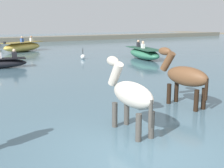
{
  "coord_description": "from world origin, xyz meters",
  "views": [
    {
      "loc": [
        -3.15,
        -3.92,
        2.78
      ],
      "look_at": [
        1.43,
        3.76,
        0.85
      ],
      "focal_mm": 46.3,
      "sensor_mm": 36.0,
      "label": 1
    }
  ],
  "objects_px": {
    "horse_lead_pinto": "(131,96)",
    "boat_far_offshore": "(0,63)",
    "horse_trailing_bay": "(185,78)",
    "channel_buoy": "(83,57)",
    "boat_mid_outer": "(144,53)",
    "boat_far_inshore": "(23,47)"
  },
  "relations": [
    {
      "from": "channel_buoy",
      "to": "boat_mid_outer",
      "type": "bearing_deg",
      "value": -29.43
    },
    {
      "from": "horse_lead_pinto",
      "to": "channel_buoy",
      "type": "xyz_separation_m",
      "value": [
        4.59,
        12.29,
        -0.66
      ]
    },
    {
      "from": "boat_far_inshore",
      "to": "channel_buoy",
      "type": "distance_m",
      "value": 7.49
    },
    {
      "from": "boat_far_inshore",
      "to": "boat_far_offshore",
      "type": "bearing_deg",
      "value": -111.47
    },
    {
      "from": "boat_far_offshore",
      "to": "channel_buoy",
      "type": "bearing_deg",
      "value": 12.34
    },
    {
      "from": "boat_mid_outer",
      "to": "boat_far_offshore",
      "type": "bearing_deg",
      "value": 174.88
    },
    {
      "from": "boat_far_inshore",
      "to": "channel_buoy",
      "type": "relative_size",
      "value": 5.5
    },
    {
      "from": "horse_lead_pinto",
      "to": "horse_trailing_bay",
      "type": "bearing_deg",
      "value": 19.35
    },
    {
      "from": "boat_far_offshore",
      "to": "channel_buoy",
      "type": "distance_m",
      "value": 5.58
    },
    {
      "from": "boat_mid_outer",
      "to": "channel_buoy",
      "type": "xyz_separation_m",
      "value": [
        -3.54,
        2.0,
        -0.2
      ]
    },
    {
      "from": "horse_lead_pinto",
      "to": "channel_buoy",
      "type": "bearing_deg",
      "value": 69.52
    },
    {
      "from": "horse_lead_pinto",
      "to": "boat_mid_outer",
      "type": "xyz_separation_m",
      "value": [
        8.13,
        10.29,
        -0.46
      ]
    },
    {
      "from": "horse_trailing_bay",
      "to": "channel_buoy",
      "type": "xyz_separation_m",
      "value": [
        2.09,
        11.41,
        -0.68
      ]
    },
    {
      "from": "boat_mid_outer",
      "to": "horse_lead_pinto",
      "type": "bearing_deg",
      "value": -128.32
    },
    {
      "from": "boat_mid_outer",
      "to": "boat_far_offshore",
      "type": "xyz_separation_m",
      "value": [
        -8.99,
        0.81,
        -0.08
      ]
    },
    {
      "from": "horse_lead_pinto",
      "to": "boat_mid_outer",
      "type": "bearing_deg",
      "value": 51.68
    },
    {
      "from": "horse_lead_pinto",
      "to": "boat_far_offshore",
      "type": "height_order",
      "value": "horse_lead_pinto"
    },
    {
      "from": "horse_trailing_bay",
      "to": "channel_buoy",
      "type": "bearing_deg",
      "value": 79.61
    },
    {
      "from": "boat_far_offshore",
      "to": "boat_far_inshore",
      "type": "bearing_deg",
      "value": 68.53
    },
    {
      "from": "boat_mid_outer",
      "to": "boat_far_offshore",
      "type": "relative_size",
      "value": 1.4
    },
    {
      "from": "horse_lead_pinto",
      "to": "boat_far_offshore",
      "type": "distance_m",
      "value": 11.15
    },
    {
      "from": "horse_lead_pinto",
      "to": "boat_far_inshore",
      "type": "distance_m",
      "value": 19.61
    }
  ]
}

